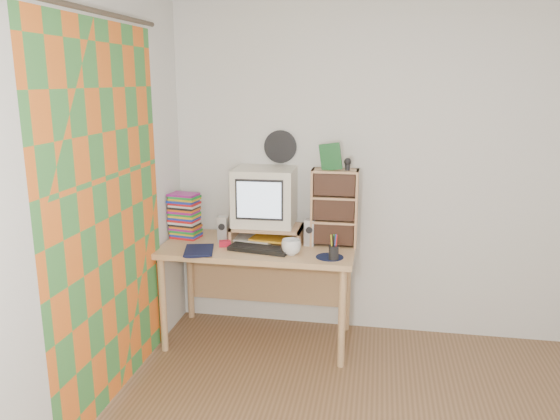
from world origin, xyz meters
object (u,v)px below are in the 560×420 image
at_px(keyboard, 259,249).
at_px(dvd_stack, 185,219).
at_px(mug, 291,247).
at_px(cd_rack, 334,208).
at_px(diary, 185,249).
at_px(desk, 260,260).
at_px(crt_monitor, 264,197).

height_order(keyboard, dvd_stack, dvd_stack).
distance_m(keyboard, mug, 0.24).
distance_m(cd_rack, diary, 1.11).
distance_m(cd_rack, mug, 0.45).
relative_size(desk, keyboard, 3.23).
relative_size(desk, cd_rack, 2.52).
height_order(dvd_stack, mug, dvd_stack).
xyz_separation_m(keyboard, dvd_stack, (-0.63, 0.23, 0.13)).
bearing_deg(keyboard, diary, -155.69).
relative_size(desk, mug, 10.27).
relative_size(crt_monitor, diary, 1.84).
bearing_deg(diary, keyboard, -0.23).
height_order(desk, dvd_stack, dvd_stack).
xyz_separation_m(desk, keyboard, (0.04, -0.20, 0.15)).
relative_size(cd_rack, mug, 4.07).
relative_size(cd_rack, diary, 2.31).
height_order(crt_monitor, diary, crt_monitor).
height_order(cd_rack, mug, cd_rack).
height_order(crt_monitor, keyboard, crt_monitor).
bearing_deg(diary, desk, 20.68).
height_order(desk, mug, mug).
distance_m(crt_monitor, keyboard, 0.43).
bearing_deg(diary, crt_monitor, 26.30).
bearing_deg(desk, cd_rack, 5.39).
bearing_deg(dvd_stack, diary, -61.24).
relative_size(crt_monitor, dvd_stack, 1.51).
distance_m(mug, diary, 0.75).
distance_m(keyboard, dvd_stack, 0.68).
distance_m(desk, diary, 0.59).
bearing_deg(mug, desk, 138.87).
height_order(keyboard, cd_rack, cd_rack).
bearing_deg(crt_monitor, dvd_stack, -176.10).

